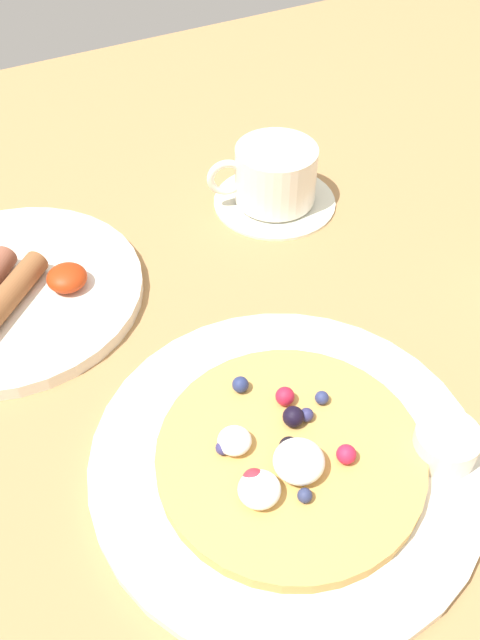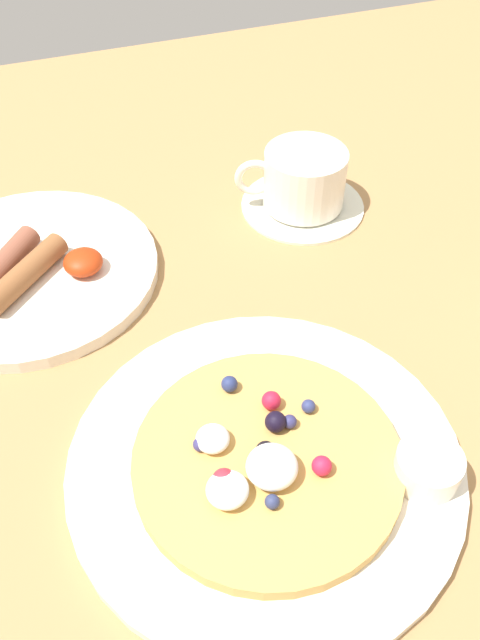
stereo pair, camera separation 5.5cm
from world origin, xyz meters
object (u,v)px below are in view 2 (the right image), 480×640
at_px(coffee_saucer, 303,204).
at_px(syrup_ramekin, 428,467).
at_px(pancake_plate, 265,463).
at_px(breakfast_plate, 30,271).
at_px(coffee_cup, 303,178).

bearing_deg(coffee_saucer, syrup_ramekin, -98.62).
distance_m(syrup_ramekin, coffee_saucer, 0.35).
distance_m(pancake_plate, coffee_saucer, 0.33).
relative_size(breakfast_plate, coffee_cup, 2.13).
bearing_deg(syrup_ramekin, pancake_plate, 153.08).
bearing_deg(breakfast_plate, coffee_saucer, 2.88).
xyz_separation_m(pancake_plate, coffee_saucer, (0.16, 0.29, -0.00)).
bearing_deg(pancake_plate, syrup_ramekin, -26.92).
bearing_deg(coffee_cup, coffee_saucer, -15.98).
xyz_separation_m(pancake_plate, coffee_cup, (0.16, 0.29, 0.03)).
bearing_deg(coffee_cup, pancake_plate, -117.94).
relative_size(pancake_plate, breakfast_plate, 1.20).
relative_size(syrup_ramekin, coffee_saucer, 0.36).
bearing_deg(syrup_ramekin, coffee_saucer, 81.38).
height_order(breakfast_plate, coffee_cup, coffee_cup).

